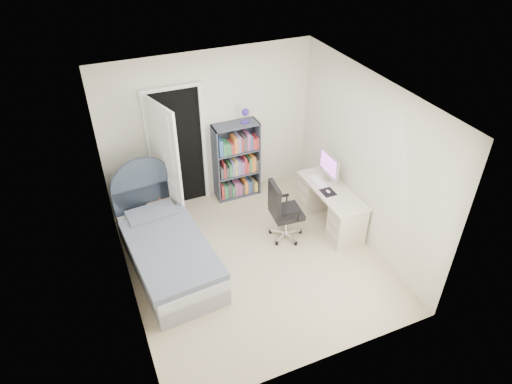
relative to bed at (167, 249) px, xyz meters
name	(u,v)px	position (x,y,z in m)	size (l,w,h in m)	color
room_shell	(254,188)	(1.14, -0.40, 0.97)	(3.50, 3.70, 2.60)	tan
door	(170,158)	(0.41, 1.12, 0.75)	(0.92, 0.80, 2.06)	black
bed	(167,249)	(0.00, 0.00, 0.00)	(1.12, 2.11, 1.26)	gray
nightstand	(157,202)	(0.11, 1.01, 0.09)	(0.38, 0.38, 0.57)	tan
floor_lamp	(161,181)	(0.25, 1.25, 0.30)	(0.20, 0.20, 1.43)	silver
bookcase	(237,163)	(1.53, 1.24, 0.33)	(0.74, 0.32, 1.58)	#3C4352
desk	(331,204)	(2.57, -0.07, 0.07)	(0.53, 1.32, 1.08)	beige
office_chair	(282,209)	(1.71, -0.10, 0.26)	(0.51, 0.53, 0.98)	silver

